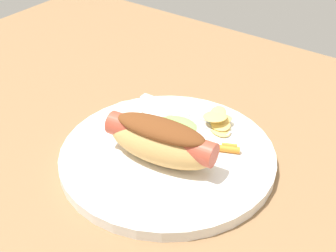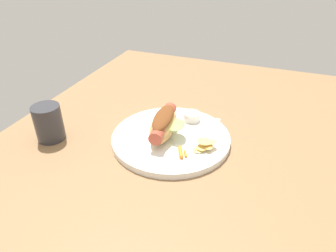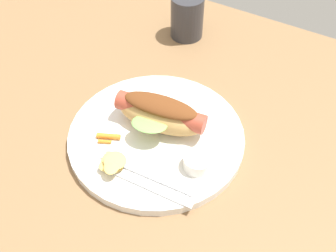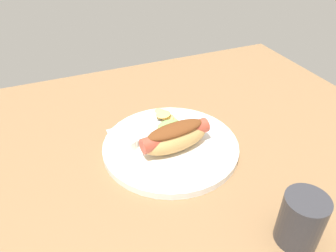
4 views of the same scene
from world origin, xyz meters
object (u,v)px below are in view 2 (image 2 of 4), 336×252
plate (171,138)px  chips_pile (205,145)px  drinking_cup (49,123)px  sauce_ramekin (192,116)px  hot_dog (164,124)px  carrot_garnish (182,153)px  knife (213,133)px  fork (205,134)px

plate → chips_pile: size_ratio=4.96×
chips_pile → drinking_cup: 39.75cm
sauce_ramekin → drinking_cup: bearing=-59.2°
plate → drinking_cup: drinking_cup is taller
hot_dog → sauce_ramekin: size_ratio=3.48×
chips_pile → carrot_garnish: size_ratio=1.50×
plate → carrot_garnish: (6.50, 5.05, 1.24)cm
chips_pile → plate: bearing=-104.7°
hot_dog → sauce_ramekin: (-9.52, 4.52, -2.12)cm
knife → drinking_cup: (14.72, -39.30, 2.91)cm
sauce_ramekin → chips_pile: (11.77, 6.83, -0.05)cm
drinking_cup → sauce_ramekin: bearing=120.8°
hot_dog → knife: (-5.04, 11.65, -3.08)cm
carrot_garnish → drinking_cup: (3.43, -34.58, 2.66)cm
sauce_ramekin → knife: bearing=57.9°
knife → drinking_cup: size_ratio=1.56×
plate → fork: fork is taller
hot_dog → chips_pile: size_ratio=2.63×
hot_dog → drinking_cup: size_ratio=1.71×
chips_pile → drinking_cup: size_ratio=0.65×
plate → carrot_garnish: carrot_garnish is taller
carrot_garnish → chips_pile: bearing=132.2°
knife → hot_dog: bearing=-68.7°
knife → chips_pile: (7.29, -0.30, 0.91)cm
hot_dog → drinking_cup: drinking_cup is taller
knife → carrot_garnish: carrot_garnish is taller
chips_pile → carrot_garnish: 6.00cm
plate → knife: bearing=116.1°
fork → chips_pile: (5.93, 1.43, 0.89)cm
plate → drinking_cup: bearing=-71.4°
hot_dog → carrot_garnish: 9.75cm
sauce_ramekin → carrot_garnish: size_ratio=1.13×
hot_dog → knife: hot_dog is taller
plate → hot_dog: (0.25, -1.88, 4.06)cm
plate → hot_dog: size_ratio=1.89×
plate → sauce_ramekin: size_ratio=6.58×
fork → drinking_cup: size_ratio=1.76×
hot_dog → carrot_garnish: size_ratio=3.95×
knife → drinking_cup: drinking_cup is taller
fork → knife: (-1.35, 1.73, -0.02)cm
knife → plate: bearing=-66.0°
fork → carrot_garnish: (9.94, -2.99, 0.24)cm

